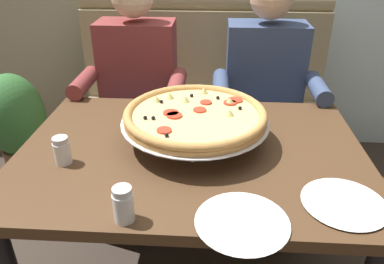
{
  "coord_description": "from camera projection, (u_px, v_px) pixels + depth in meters",
  "views": [
    {
      "loc": [
        0.08,
        -1.16,
        1.42
      ],
      "look_at": [
        -0.0,
        0.04,
        0.77
      ],
      "focal_mm": 34.96,
      "sensor_mm": 36.0,
      "label": 1
    }
  ],
  "objects": [
    {
      "name": "dining_table",
      "position": [
        191.0,
        169.0,
        1.4
      ],
      "size": [
        1.25,
        0.88,
        0.73
      ],
      "color": "#4C331E",
      "rests_on": "ground_plane"
    },
    {
      "name": "potted_plant",
      "position": [
        16.0,
        123.0,
        2.28
      ],
      "size": [
        0.36,
        0.36,
        0.7
      ],
      "color": "brown",
      "rests_on": "ground_plane"
    },
    {
      "name": "plate_near_right",
      "position": [
        242.0,
        220.0,
        1.01
      ],
      "size": [
        0.26,
        0.26,
        0.02
      ],
      "color": "white",
      "rests_on": "dining_table"
    },
    {
      "name": "diner_left",
      "position": [
        135.0,
        86.0,
        1.95
      ],
      "size": [
        0.54,
        0.64,
        1.27
      ],
      "color": "#2D3342",
      "rests_on": "ground_plane"
    },
    {
      "name": "pizza",
      "position": [
        195.0,
        116.0,
        1.36
      ],
      "size": [
        0.54,
        0.54,
        0.14
      ],
      "color": "silver",
      "rests_on": "dining_table"
    },
    {
      "name": "plate_near_left",
      "position": [
        344.0,
        201.0,
        1.08
      ],
      "size": [
        0.24,
        0.24,
        0.02
      ],
      "color": "white",
      "rests_on": "dining_table"
    },
    {
      "name": "booth_bench",
      "position": [
        201.0,
        119.0,
        2.31
      ],
      "size": [
        1.5,
        0.78,
        1.13
      ],
      "color": "#998966",
      "rests_on": "ground_plane"
    },
    {
      "name": "shaker_parmesan",
      "position": [
        62.0,
        152.0,
        1.26
      ],
      "size": [
        0.06,
        0.06,
        0.1
      ],
      "color": "white",
      "rests_on": "dining_table"
    },
    {
      "name": "patio_chair",
      "position": [
        377.0,
        48.0,
        3.25
      ],
      "size": [
        0.41,
        0.4,
        0.86
      ],
      "color": "black",
      "rests_on": "ground_plane"
    },
    {
      "name": "diner_right",
      "position": [
        265.0,
        89.0,
        1.91
      ],
      "size": [
        0.54,
        0.64,
        1.27
      ],
      "color": "#2D3342",
      "rests_on": "ground_plane"
    },
    {
      "name": "shaker_oregano",
      "position": [
        124.0,
        207.0,
        1.0
      ],
      "size": [
        0.06,
        0.06,
        0.11
      ],
      "color": "white",
      "rests_on": "dining_table"
    }
  ]
}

